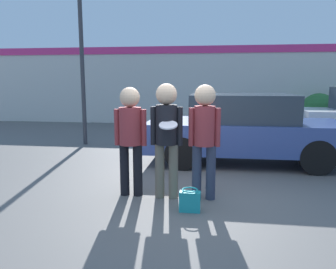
% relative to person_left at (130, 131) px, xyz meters
% --- Properties ---
extents(ground_plane, '(56.00, 56.00, 0.00)m').
position_rel_person_left_xyz_m(ground_plane, '(0.77, -0.05, -1.06)').
color(ground_plane, '#5B5956').
extents(storefront_building, '(24.00, 0.22, 3.30)m').
position_rel_person_left_xyz_m(storefront_building, '(0.77, 9.11, 0.62)').
color(storefront_building, silver).
rests_on(storefront_building, ground).
extents(person_left, '(0.53, 0.36, 1.76)m').
position_rel_person_left_xyz_m(person_left, '(0.00, 0.00, 0.00)').
color(person_left, black).
rests_on(person_left, ground).
extents(person_middle_with_frisbee, '(0.51, 0.55, 1.82)m').
position_rel_person_left_xyz_m(person_middle_with_frisbee, '(0.59, -0.04, 0.04)').
color(person_middle_with_frisbee, '#665B4C').
rests_on(person_middle_with_frisbee, ground).
extents(person_right, '(0.49, 0.32, 1.80)m').
position_rel_person_left_xyz_m(person_right, '(1.18, -0.02, 0.02)').
color(person_right, '#2D3347').
rests_on(person_right, ground).
extents(parked_car_near, '(4.37, 1.88, 1.56)m').
position_rel_person_left_xyz_m(parked_car_near, '(2.00, 2.49, -0.27)').
color(parked_car_near, '#334784').
rests_on(parked_car_near, ground).
extents(street_lamp, '(1.30, 0.35, 5.40)m').
position_rel_person_left_xyz_m(street_lamp, '(-2.21, 4.11, 2.28)').
color(street_lamp, '#38383D').
rests_on(street_lamp, ground).
extents(shrub, '(1.39, 1.39, 1.39)m').
position_rel_person_left_xyz_m(shrub, '(5.33, 8.22, -0.36)').
color(shrub, '#2D6B33').
rests_on(shrub, ground).
extents(handbag, '(0.30, 0.23, 0.33)m').
position_rel_person_left_xyz_m(handbag, '(1.00, -0.56, -0.90)').
color(handbag, teal).
rests_on(handbag, ground).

